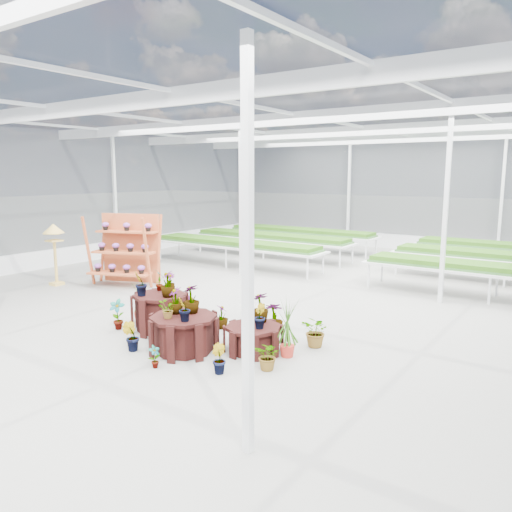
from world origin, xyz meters
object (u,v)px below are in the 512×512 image
Objects in this scene: plinth_tall at (160,312)px; bird_table at (55,255)px; shelf_rack at (124,250)px; plinth_low at (253,338)px; plinth_mid at (184,334)px.

plinth_tall is 5.53m from bird_table.
plinth_low is at bearing -41.93° from shelf_rack.
plinth_tall is 0.63× the size of bird_table.
plinth_tall is at bearing -53.14° from shelf_rack.
bird_table is at bearing 171.31° from plinth_low.
plinth_tall is 1.06× the size of plinth_low.
plinth_mid reaches higher than plinth_low.
plinth_mid is (1.20, -0.60, -0.05)m from plinth_tall.
plinth_mid is 0.70× the size of bird_table.
plinth_mid is at bearing -26.57° from plinth_tall.
plinth_tall is 4.55m from shelf_rack.
plinth_tall is at bearing -4.26° from bird_table.
bird_table is (-6.56, 1.86, 0.55)m from plinth_mid.
shelf_rack reaches higher than plinth_tall.
plinth_mid is at bearing -145.01° from plinth_low.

